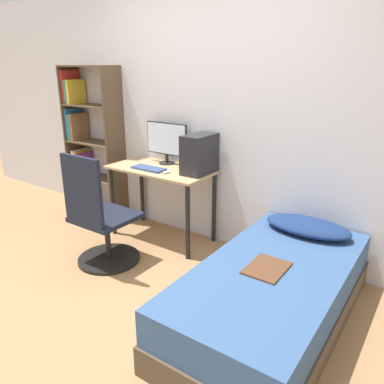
% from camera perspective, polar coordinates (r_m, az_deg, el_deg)
% --- Properties ---
extents(ground_plane, '(14.00, 14.00, 0.00)m').
position_cam_1_polar(ground_plane, '(2.99, -14.07, -17.18)').
color(ground_plane, '#9E754C').
extents(wall_back, '(8.00, 0.05, 2.50)m').
position_cam_1_polar(wall_back, '(3.65, 3.23, 11.25)').
color(wall_back, silver).
rests_on(wall_back, ground_plane).
extents(desk, '(1.07, 0.56, 0.75)m').
position_cam_1_polar(desk, '(3.78, -4.67, 1.84)').
color(desk, tan).
rests_on(desk, ground_plane).
extents(bookshelf, '(0.73, 0.30, 1.73)m').
position_cam_1_polar(bookshelf, '(4.70, -15.72, 6.75)').
color(bookshelf, brown).
rests_on(bookshelf, ground_plane).
extents(office_chair, '(0.57, 0.57, 1.04)m').
position_cam_1_polar(office_chair, '(3.43, -13.79, -4.85)').
color(office_chair, black).
rests_on(office_chair, ground_plane).
extents(bed, '(0.90, 1.83, 0.44)m').
position_cam_1_polar(bed, '(2.75, 12.10, -15.05)').
color(bed, '#4C3D2D').
rests_on(bed, ground_plane).
extents(pillow, '(0.68, 0.36, 0.11)m').
position_cam_1_polar(pillow, '(3.16, 17.18, -5.02)').
color(pillow, navy).
rests_on(pillow, bed).
extents(magazine, '(0.24, 0.32, 0.01)m').
position_cam_1_polar(magazine, '(2.59, 11.34, -11.30)').
color(magazine, '#56331E').
rests_on(magazine, bed).
extents(monitor, '(0.50, 0.17, 0.42)m').
position_cam_1_polar(monitor, '(3.87, -3.91, 7.79)').
color(monitor, black).
rests_on(monitor, desk).
extents(keyboard, '(0.35, 0.15, 0.02)m').
position_cam_1_polar(keyboard, '(3.71, -6.62, 3.58)').
color(keyboard, '#33477A').
rests_on(keyboard, desk).
extents(pc_tower, '(0.21, 0.37, 0.37)m').
position_cam_1_polar(pc_tower, '(3.52, 1.19, 5.81)').
color(pc_tower, '#232328').
rests_on(pc_tower, desk).
extents(mouse, '(0.06, 0.09, 0.02)m').
position_cam_1_polar(mouse, '(3.56, -3.90, 3.06)').
color(mouse, silver).
rests_on(mouse, desk).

